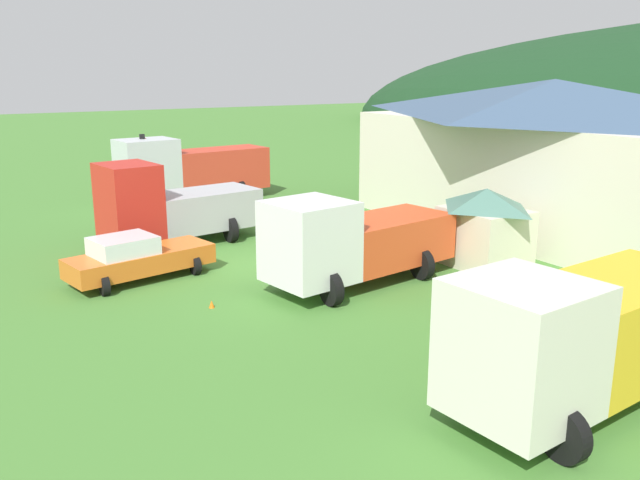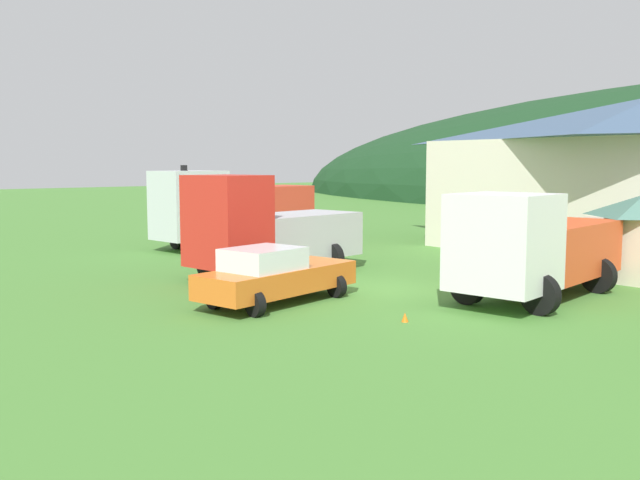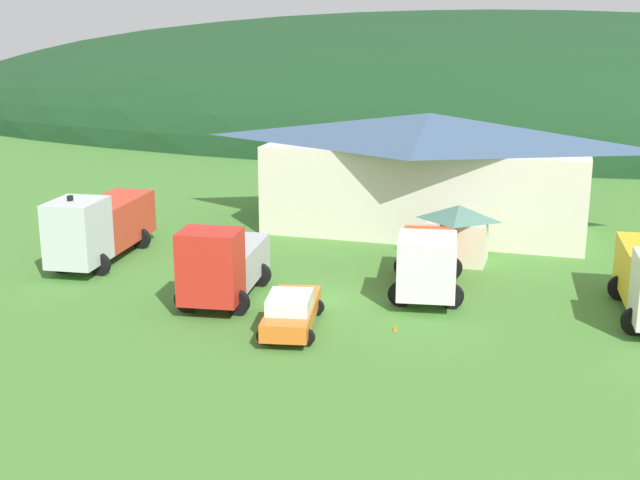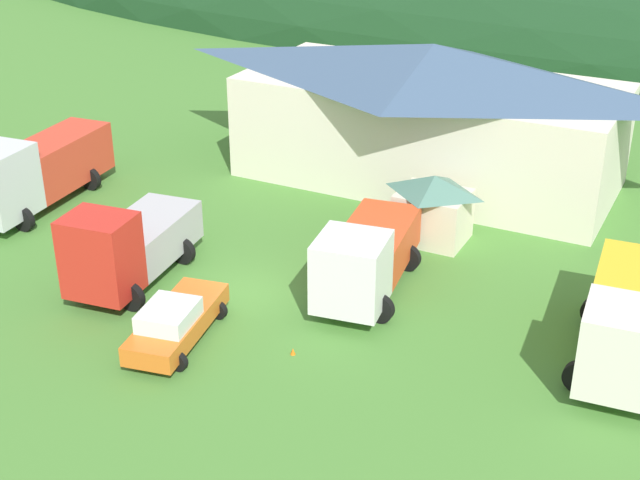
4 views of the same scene
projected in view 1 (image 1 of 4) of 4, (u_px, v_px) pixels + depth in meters
ground_plane at (246, 266)px, 25.44m from camera, size 200.00×200.00×0.00m
depot_building at (549, 154)px, 30.17m from camera, size 19.56×8.92×6.86m
play_shed_cream at (485, 226)px, 25.14m from camera, size 3.16×2.65×2.98m
tow_truck_silver at (187, 169)px, 37.02m from camera, size 3.61×8.66×3.68m
crane_truck_red at (169, 206)px, 28.00m from camera, size 3.77×6.91×3.63m
heavy_rig_white at (350, 241)px, 22.73m from camera, size 3.86×7.40×3.19m
heavy_rig_striped at (581, 333)px, 14.43m from camera, size 3.68×7.50×3.30m
service_pickup_orange at (137, 258)px, 23.53m from camera, size 2.86×5.36×1.66m
traffic_light_west at (144, 163)px, 35.64m from camera, size 0.20×0.32×3.94m
traffic_cone_near_pickup at (212, 308)px, 20.99m from camera, size 0.36×0.36×0.48m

